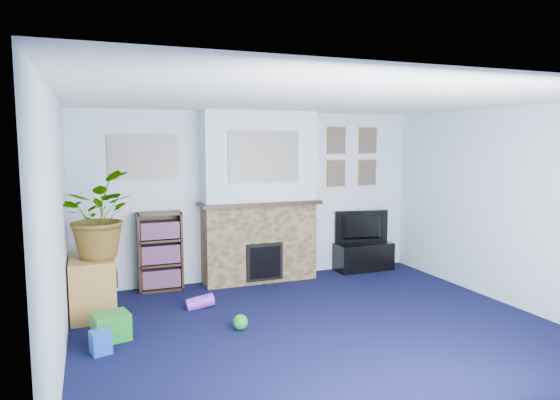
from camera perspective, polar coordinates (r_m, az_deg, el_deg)
name	(u,v)px	position (r m, az deg, el deg)	size (l,w,h in m)	color
floor	(322,330)	(5.45, 4.83, -14.62)	(5.00, 4.50, 0.01)	black
ceiling	(324,99)	(5.10, 5.10, 11.40)	(5.00, 4.50, 0.01)	white
wall_back	(255,196)	(7.21, -2.90, 0.47)	(5.00, 0.04, 2.40)	silver
wall_front	(486,270)	(3.31, 22.45, -7.41)	(5.00, 0.04, 2.40)	silver
wall_left	(57,234)	(4.64, -24.09, -3.56)	(0.04, 4.50, 2.40)	silver
wall_right	(510,207)	(6.62, 24.80, -0.69)	(0.04, 4.50, 2.40)	silver
chimney_breast	(259,199)	(7.02, -2.38, 0.17)	(1.72, 0.50, 2.40)	brown
collage_main	(264,157)	(6.78, -1.83, 4.99)	(1.00, 0.03, 0.68)	gray
collage_left	(143,157)	(6.84, -15.37, 4.77)	(0.90, 0.03, 0.58)	gray
portrait_tl	(336,140)	(7.66, 6.46, 6.79)	(0.30, 0.03, 0.40)	brown
portrait_tr	(368,140)	(7.93, 10.01, 6.72)	(0.30, 0.03, 0.40)	brown
portrait_bl	(336,173)	(7.67, 6.41, 3.05)	(0.30, 0.03, 0.40)	brown
portrait_br	(367,173)	(7.94, 9.94, 3.11)	(0.30, 0.03, 0.40)	brown
tv_stand	(364,256)	(7.87, 9.52, -6.30)	(0.89, 0.38, 0.42)	black
television	(363,227)	(7.80, 9.51, -3.08)	(0.86, 0.11, 0.49)	black
bookshelf	(160,253)	(6.88, -13.56, -5.91)	(0.58, 0.28, 1.05)	black
sideboard	(93,284)	(6.21, -20.62, -8.97)	(0.48, 0.87, 0.67)	#AE7738
potted_plant	(94,215)	(6.00, -20.45, -1.60)	(0.87, 0.76, 0.97)	#26661E
mantel_clock	(255,197)	(6.95, -2.86, 0.40)	(0.11, 0.06, 0.15)	gold
mantel_candle	(281,195)	(7.08, 0.09, 0.60)	(0.05, 0.05, 0.17)	#B2BFC6
mantel_teddy	(227,198)	(6.84, -6.06, 0.22)	(0.12, 0.12, 0.12)	gray
mantel_can	(309,195)	(7.25, 3.28, 0.57)	(0.06, 0.06, 0.13)	blue
green_crate	(111,326)	(5.42, -18.74, -13.52)	(0.34, 0.27, 0.27)	#198C26
toy_ball	(240,321)	(5.43, -4.56, -13.67)	(0.16, 0.16, 0.16)	#198C26
toy_block	(101,342)	(5.14, -19.82, -15.02)	(0.17, 0.17, 0.21)	blue
toy_tube	(200,302)	(6.15, -9.12, -11.47)	(0.15, 0.15, 0.33)	purple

